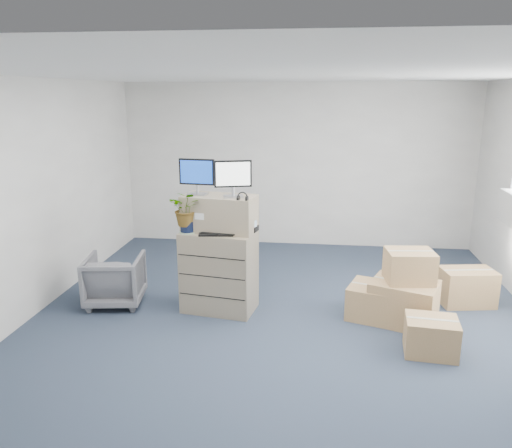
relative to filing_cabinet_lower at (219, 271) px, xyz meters
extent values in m
plane|color=#232C3F|center=(0.80, -0.56, -0.50)|extent=(7.00, 7.00, 0.00)
cube|color=#BCB8B2|center=(0.80, 2.95, 0.90)|extent=(6.00, 0.02, 2.80)
cube|color=tan|center=(0.00, 0.00, 0.00)|extent=(0.93, 0.66, 1.00)
cube|color=tan|center=(0.01, 0.05, 0.72)|extent=(0.92, 0.56, 0.43)
cube|color=#99999E|center=(-0.26, 0.08, 0.94)|extent=(0.24, 0.19, 0.02)
cylinder|color=#99999E|center=(-0.26, 0.08, 1.00)|extent=(0.04, 0.04, 0.10)
cube|color=black|center=(-0.26, 0.08, 1.21)|extent=(0.44, 0.08, 0.31)
cube|color=navy|center=(-0.26, 0.06, 1.21)|extent=(0.39, 0.05, 0.27)
cube|color=#99999E|center=(0.19, -0.02, 0.94)|extent=(0.26, 0.22, 0.02)
cylinder|color=#99999E|center=(0.19, -0.02, 1.00)|extent=(0.04, 0.04, 0.10)
cube|color=black|center=(0.19, -0.02, 1.21)|extent=(0.43, 0.15, 0.31)
cube|color=white|center=(0.19, -0.04, 1.21)|extent=(0.38, 0.11, 0.27)
torus|color=black|center=(0.32, -0.17, 0.97)|extent=(0.12, 0.03, 0.12)
cube|color=black|center=(0.03, -0.13, 0.51)|extent=(0.48, 0.25, 0.02)
ellipsoid|color=silver|center=(0.27, -0.17, 0.52)|extent=(0.09, 0.05, 0.03)
cylinder|color=#989AA1|center=(0.13, 0.05, 0.62)|extent=(0.06, 0.06, 0.23)
cube|color=silver|center=(0.01, 0.06, 0.51)|extent=(0.07, 0.06, 0.02)
cube|color=black|center=(0.01, 0.06, 0.58)|extent=(0.06, 0.03, 0.11)
cube|color=black|center=(0.35, 0.08, 0.53)|extent=(0.24, 0.20, 0.06)
cube|color=#3990C2|center=(0.34, 0.04, 0.61)|extent=(0.24, 0.18, 0.08)
cylinder|color=#98B693|center=(-0.35, -0.09, 0.51)|extent=(0.20, 0.20, 0.02)
cylinder|color=black|center=(-0.35, -0.09, 0.58)|extent=(0.17, 0.17, 0.13)
imported|color=#195718|center=(-0.35, -0.09, 0.75)|extent=(0.47, 0.50, 0.33)
imported|color=#59585D|center=(-1.35, 0.01, -0.15)|extent=(0.77, 0.74, 0.70)
cube|color=#9F804D|center=(2.20, -0.10, -0.25)|extent=(0.88, 0.79, 0.50)
cube|color=#9F804D|center=(2.37, -0.80, -0.31)|extent=(0.56, 0.47, 0.38)
cube|color=#9F804D|center=(1.89, 0.00, -0.30)|extent=(0.74, 0.71, 0.40)
cube|color=#9F804D|center=(2.24, -0.07, 0.18)|extent=(0.57, 0.47, 0.37)
cube|color=#9F804D|center=(3.09, 0.54, -0.27)|extent=(0.70, 0.52, 0.46)
camera|label=1|loc=(1.15, -5.66, 2.11)|focal=35.00mm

